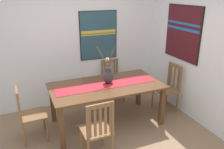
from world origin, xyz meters
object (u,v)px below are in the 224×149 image
object	(u,v)px
chair_0	(29,113)
painting_on_side_wall	(183,33)
dining_table	(106,90)
chair_3	(168,87)
centerpiece_vase	(108,76)
chair_1	(97,129)
painting_on_back_wall	(99,35)
chair_2	(112,80)

from	to	relation	value
chair_0	painting_on_side_wall	size ratio (longest dim) A/B	0.91
dining_table	chair_3	world-z (taller)	chair_3
chair_0	chair_3	bearing A→B (deg)	-0.09
dining_table	centerpiece_vase	distance (m)	0.26
chair_3	painting_on_side_wall	world-z (taller)	painting_on_side_wall
chair_0	chair_1	world-z (taller)	chair_1
painting_on_back_wall	painting_on_side_wall	size ratio (longest dim) A/B	0.99
chair_2	chair_3	world-z (taller)	chair_3
painting_on_side_wall	chair_3	bearing A→B (deg)	-176.42
dining_table	painting_on_side_wall	bearing A→B (deg)	0.47
chair_0	painting_on_back_wall	distance (m)	2.17
chair_1	chair_2	size ratio (longest dim) A/B	1.06
chair_1	chair_0	bearing A→B (deg)	134.79
painting_on_back_wall	dining_table	bearing A→B (deg)	-102.93
chair_1	painting_on_side_wall	xyz separation A→B (m)	(2.08, 0.89, 1.09)
chair_3	painting_on_side_wall	size ratio (longest dim) A/B	0.94
chair_1	chair_3	distance (m)	2.04
dining_table	chair_3	size ratio (longest dim) A/B	2.04
dining_table	chair_0	xyz separation A→B (m)	(-1.36, 0.00, -0.18)
dining_table	chair_2	world-z (taller)	chair_2
chair_0	centerpiece_vase	bearing A→B (deg)	1.92
chair_0	chair_3	world-z (taller)	chair_3
chair_1	chair_3	size ratio (longest dim) A/B	1.00
chair_1	chair_3	bearing A→B (deg)	25.45
chair_1	chair_2	distance (m)	1.99
chair_3	painting_on_back_wall	bearing A→B (deg)	135.63
dining_table	painting_on_back_wall	bearing A→B (deg)	77.07
centerpiece_vase	painting_on_side_wall	world-z (taller)	painting_on_side_wall
centerpiece_vase	chair_1	world-z (taller)	centerpiece_vase
painting_on_side_wall	chair_0	bearing A→B (deg)	-179.79
chair_0	chair_2	bearing A→B (deg)	25.01
chair_3	painting_on_back_wall	size ratio (longest dim) A/B	0.95
chair_0	painting_on_side_wall	world-z (taller)	painting_on_side_wall
chair_2	painting_on_side_wall	size ratio (longest dim) A/B	0.88
chair_3	painting_on_side_wall	distance (m)	1.13
centerpiece_vase	painting_on_side_wall	bearing A→B (deg)	-1.37
dining_table	chair_0	size ratio (longest dim) A/B	2.10
chair_2	chair_0	bearing A→B (deg)	-154.99
chair_1	painting_on_back_wall	bearing A→B (deg)	69.52
chair_0	chair_1	size ratio (longest dim) A/B	0.98
chair_0	painting_on_back_wall	world-z (taller)	painting_on_back_wall
dining_table	chair_0	bearing A→B (deg)	179.90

